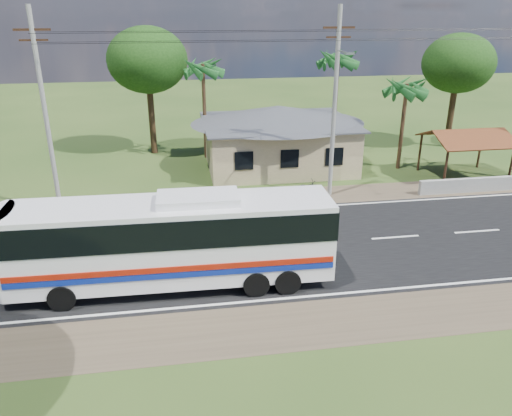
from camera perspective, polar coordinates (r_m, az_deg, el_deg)
The scene contains 14 objects.
ground at distance 24.82m, azimuth 6.10°, elevation -4.09°, with size 120.00×120.00×0.00m, color #274318.
road at distance 24.82m, azimuth 6.10°, elevation -4.07°, with size 120.00×16.00×0.03m.
house at distance 36.12m, azimuth 2.50°, elevation 8.87°, with size 12.40×10.00×5.00m.
waiting_shed at distance 36.45m, azimuth 22.99°, elevation 7.40°, with size 5.20×4.48×3.35m.
concrete_barrier at distance 34.19m, azimuth 23.44°, elevation 2.42°, with size 7.00×0.30×0.90m, color #9E9E99.
utility_poles at distance 29.72m, azimuth 8.37°, elevation 11.93°, with size 32.80×2.22×11.00m.
palm_near at distance 36.38m, azimuth 16.83°, elevation 12.99°, with size 2.80×2.80×6.70m.
palm_mid at distance 39.06m, azimuth 9.36°, elevation 16.33°, with size 2.80×2.80×8.20m.
palm_far at distance 37.74m, azimuth -6.09°, elevation 15.56°, with size 2.80×2.80×7.70m.
tree_behind_house at distance 39.67m, azimuth -12.31°, elevation 16.15°, with size 6.00×6.00×9.61m.
tree_behind_shed at distance 43.69m, azimuth 22.12°, elevation 15.03°, with size 5.60×5.60×9.02m.
coach_bus at distance 20.42m, azimuth -9.45°, elevation -3.14°, with size 13.02×3.07×4.02m.
motorcycle at distance 31.04m, azimuth 5.73°, elevation 2.34°, with size 0.61×1.76×0.92m, color black.
small_car at distance 28.44m, azimuth -26.40°, elevation -1.54°, with size 1.44×3.59×1.22m, color #28282B.
Camera 1 is at (-6.11, -21.44, 10.91)m, focal length 35.00 mm.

